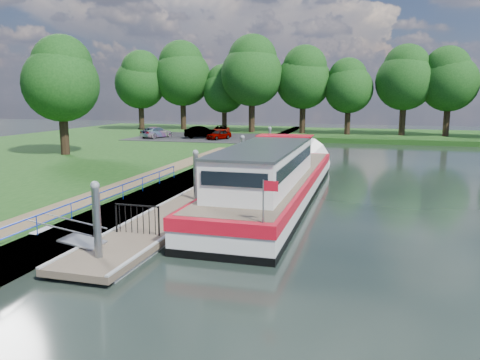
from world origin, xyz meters
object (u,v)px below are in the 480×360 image
(car_c, at_px, (157,132))
(car_d, at_px, (221,130))
(pontoon, at_px, (223,187))
(car_a, at_px, (219,134))
(barge, at_px, (277,179))
(car_b, at_px, (202,132))

(car_c, height_order, car_d, car_c)
(car_c, distance_m, car_d, 7.95)
(pontoon, relative_size, car_a, 9.51)
(pontoon, relative_size, barge, 1.42)
(barge, bearing_deg, car_c, 127.89)
(car_a, relative_size, car_c, 0.74)
(car_c, bearing_deg, car_d, -120.54)
(pontoon, relative_size, car_d, 7.26)
(car_b, xyz_separation_m, car_c, (-5.28, -0.75, -0.06))
(pontoon, bearing_deg, barge, -21.94)
(barge, xyz_separation_m, car_a, (-11.23, 23.97, 0.28))
(pontoon, bearing_deg, car_d, 108.18)
(car_a, xyz_separation_m, car_b, (-2.29, 0.94, 0.13))
(car_d, bearing_deg, car_c, -150.99)
(car_b, height_order, car_c, car_b)
(car_d, bearing_deg, car_b, -111.32)
(car_c, bearing_deg, car_b, -152.82)
(car_b, relative_size, car_c, 0.96)
(car_b, height_order, car_d, car_b)
(car_a, xyz_separation_m, car_c, (-7.57, 0.19, 0.08))
(barge, bearing_deg, pontoon, 158.06)
(car_c, bearing_deg, car_a, -162.37)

